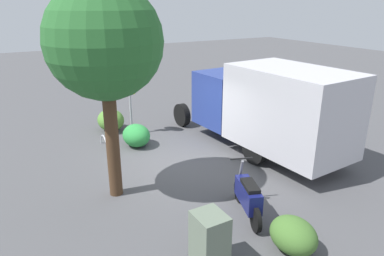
{
  "coord_description": "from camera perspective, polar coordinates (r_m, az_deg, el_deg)",
  "views": [
    {
      "loc": [
        -9.1,
        4.46,
        4.72
      ],
      "look_at": [
        -0.15,
        -0.58,
        1.05
      ],
      "focal_mm": 33.2,
      "sensor_mm": 36.0,
      "label": 1
    }
  ],
  "objects": [
    {
      "name": "bike_rack_hoop",
      "position": [
        12.58,
        -13.89,
        -2.95
      ],
      "size": [
        0.85,
        0.07,
        0.85
      ],
      "primitive_type": "torus",
      "rotation": [
        1.57,
        0.0,
        -0.02
      ],
      "color": "#B7B7BC",
      "rests_on": "ground"
    },
    {
      "name": "street_tree",
      "position": [
        8.41,
        -13.89,
        13.13
      ],
      "size": [
        2.69,
        2.69,
        5.22
      ],
      "color": "#47301E",
      "rests_on": "ground"
    },
    {
      "name": "utility_cabinet",
      "position": [
        6.92,
        2.84,
        -17.52
      ],
      "size": [
        0.65,
        0.56,
        1.09
      ],
      "primitive_type": "cube",
      "rotation": [
        0.0,
        0.0,
        0.01
      ],
      "color": "slate",
      "rests_on": "ground"
    },
    {
      "name": "shrub_near_sign",
      "position": [
        12.32,
        -8.93,
        -1.18
      ],
      "size": [
        1.11,
        0.91,
        0.76
      ],
      "primitive_type": "ellipsoid",
      "color": "#2C893D",
      "rests_on": "ground"
    },
    {
      "name": "shrub_by_tree",
      "position": [
        7.62,
        15.96,
        -16.21
      ],
      "size": [
        1.03,
        0.84,
        0.7
      ],
      "primitive_type": "ellipsoid",
      "color": "#426C2C",
      "rests_on": "ground"
    },
    {
      "name": "box_truck_near",
      "position": [
        11.64,
        11.96,
        3.7
      ],
      "size": [
        7.05,
        2.66,
        2.9
      ],
      "rotation": [
        0.0,
        0.0,
        0.07
      ],
      "color": "black",
      "rests_on": "ground"
    },
    {
      "name": "motorcycle",
      "position": [
        8.37,
        8.96,
        -10.71
      ],
      "size": [
        1.74,
        0.82,
        1.2
      ],
      "rotation": [
        0.0,
        0.0,
        -0.35
      ],
      "color": "black",
      "rests_on": "ground"
    },
    {
      "name": "stop_sign",
      "position": [
        13.05,
        -10.11,
        6.72
      ],
      "size": [
        0.71,
        0.33,
        2.8
      ],
      "color": "#9E9EA3",
      "rests_on": "ground"
    },
    {
      "name": "shrub_mid_verge",
      "position": [
        13.99,
        -12.91,
        1.25
      ],
      "size": [
        1.21,
        0.99,
        0.82
      ],
      "primitive_type": "ellipsoid",
      "color": "#518633",
      "rests_on": "ground"
    },
    {
      "name": "ground_plane",
      "position": [
        11.18,
        -2.98,
        -5.31
      ],
      "size": [
        60.0,
        60.0,
        0.0
      ],
      "primitive_type": "plane",
      "color": "#4B4B4D"
    }
  ]
}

